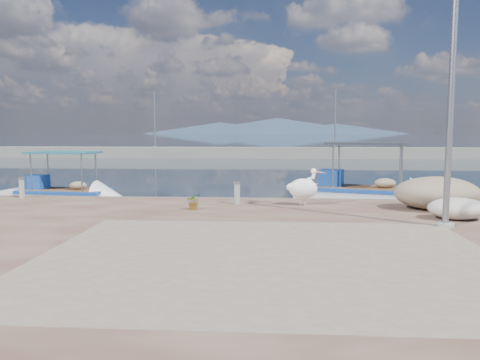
% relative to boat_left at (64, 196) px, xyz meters
% --- Properties ---
extents(ground, '(1400.00, 1400.00, 0.00)m').
position_rel_boat_left_xyz_m(ground, '(7.74, -7.20, -0.19)').
color(ground, '#162635').
rests_on(ground, ground).
extents(quay, '(44.00, 22.00, 0.50)m').
position_rel_boat_left_xyz_m(quay, '(7.74, -13.20, 0.06)').
color(quay, '#522F23').
rests_on(quay, ground).
extents(quay_patch, '(9.00, 7.00, 0.01)m').
position_rel_boat_left_xyz_m(quay_patch, '(8.74, -10.20, 0.31)').
color(quay_patch, gray).
rests_on(quay_patch, quay).
extents(breakwater, '(120.00, 2.20, 7.50)m').
position_rel_boat_left_xyz_m(breakwater, '(7.74, 32.80, 0.41)').
color(breakwater, gray).
rests_on(breakwater, ground).
extents(mountains, '(370.00, 280.00, 22.00)m').
position_rel_boat_left_xyz_m(mountains, '(12.13, 642.80, 9.32)').
color(mountains, '#28384C').
rests_on(mountains, ground).
extents(boat_left, '(5.21, 2.08, 2.45)m').
position_rel_boat_left_xyz_m(boat_left, '(0.00, 0.00, 0.00)').
color(boat_left, white).
rests_on(boat_left, ground).
extents(boat_right, '(6.37, 3.71, 2.91)m').
position_rel_boat_left_xyz_m(boat_right, '(12.79, 0.79, 0.04)').
color(boat_right, white).
rests_on(boat_right, ground).
extents(pelican, '(1.28, 0.64, 1.24)m').
position_rel_boat_left_xyz_m(pelican, '(9.87, -3.72, 0.89)').
color(pelican, tan).
rests_on(pelican, quay).
extents(lamp_post, '(0.44, 0.96, 7.00)m').
position_rel_boat_left_xyz_m(lamp_post, '(13.28, -6.96, 3.61)').
color(lamp_post, gray).
rests_on(lamp_post, quay).
extents(bollard_near, '(0.26, 0.26, 0.78)m').
position_rel_boat_left_xyz_m(bollard_near, '(7.66, -3.61, 0.73)').
color(bollard_near, gray).
rests_on(bollard_near, quay).
extents(bollard_far, '(0.26, 0.26, 0.78)m').
position_rel_boat_left_xyz_m(bollard_far, '(-0.40, -2.60, 0.73)').
color(bollard_far, gray).
rests_on(bollard_far, quay).
extents(potted_plant, '(0.53, 0.49, 0.51)m').
position_rel_boat_left_xyz_m(potted_plant, '(6.38, -4.78, 0.56)').
color(potted_plant, '#33722D').
rests_on(potted_plant, quay).
extents(net_pile_d, '(1.61, 1.21, 0.60)m').
position_rel_boat_left_xyz_m(net_pile_d, '(13.99, -5.90, 0.61)').
color(net_pile_d, silver).
rests_on(net_pile_d, quay).
extents(net_pile_c, '(2.64, 1.88, 1.04)m').
position_rel_boat_left_xyz_m(net_pile_c, '(13.99, -4.25, 0.83)').
color(net_pile_c, gray).
rests_on(net_pile_c, quay).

